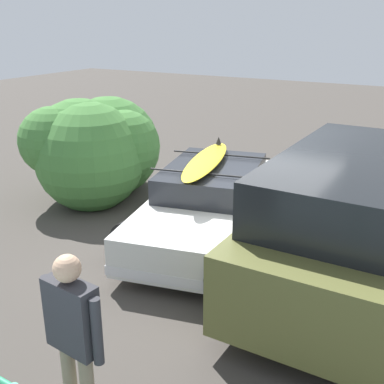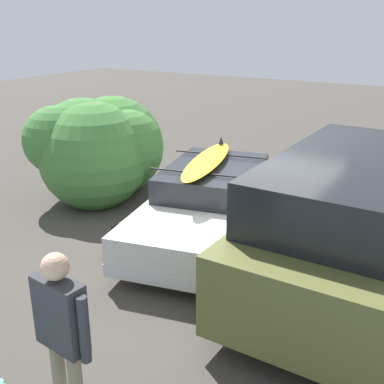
{
  "view_description": "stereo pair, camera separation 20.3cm",
  "coord_description": "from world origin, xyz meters",
  "px_view_note": "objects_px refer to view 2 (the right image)",
  "views": [
    {
      "loc": [
        -2.71,
        6.48,
        3.53
      ],
      "look_at": [
        0.78,
        0.28,
        0.95
      ],
      "focal_mm": 45.0,
      "sensor_mm": 36.0,
      "label": 1
    },
    {
      "loc": [
        -2.88,
        6.38,
        3.53
      ],
      "look_at": [
        0.78,
        0.28,
        0.95
      ],
      "focal_mm": 45.0,
      "sensor_mm": 36.0,
      "label": 2
    }
  ],
  "objects_px": {
    "suv_car": "(349,223)",
    "person_bystander": "(62,327)",
    "sedan_car": "(211,201)",
    "bush_near_left": "(100,150)"
  },
  "relations": [
    {
      "from": "suv_car",
      "to": "person_bystander",
      "type": "distance_m",
      "value": 3.97
    },
    {
      "from": "suv_car",
      "to": "person_bystander",
      "type": "xyz_separation_m",
      "value": [
        1.51,
        3.67,
        0.06
      ]
    },
    {
      "from": "suv_car",
      "to": "bush_near_left",
      "type": "relative_size",
      "value": 1.59
    },
    {
      "from": "sedan_car",
      "to": "person_bystander",
      "type": "bearing_deg",
      "value": 102.27
    },
    {
      "from": "suv_car",
      "to": "bush_near_left",
      "type": "height_order",
      "value": "bush_near_left"
    },
    {
      "from": "sedan_car",
      "to": "person_bystander",
      "type": "height_order",
      "value": "person_bystander"
    },
    {
      "from": "sedan_car",
      "to": "bush_near_left",
      "type": "xyz_separation_m",
      "value": [
        2.81,
        -0.41,
        0.43
      ]
    },
    {
      "from": "sedan_car",
      "to": "bush_near_left",
      "type": "relative_size",
      "value": 1.57
    },
    {
      "from": "bush_near_left",
      "to": "suv_car",
      "type": "bearing_deg",
      "value": 168.3
    },
    {
      "from": "person_bystander",
      "to": "bush_near_left",
      "type": "distance_m",
      "value": 6.06
    }
  ]
}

